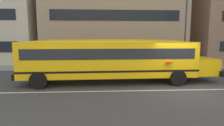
% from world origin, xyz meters
% --- Properties ---
extents(ground_plane, '(400.00, 400.00, 0.00)m').
position_xyz_m(ground_plane, '(0.00, 0.00, 0.00)').
color(ground_plane, '#424244').
extents(sidewalk_far, '(120.00, 3.00, 0.01)m').
position_xyz_m(sidewalk_far, '(0.00, 8.21, 0.01)').
color(sidewalk_far, gray).
rests_on(sidewalk_far, ground_plane).
extents(lane_centreline, '(110.00, 0.16, 0.01)m').
position_xyz_m(lane_centreline, '(0.00, 0.00, 0.00)').
color(lane_centreline, silver).
rests_on(lane_centreline, ground_plane).
extents(school_bus, '(12.20, 2.90, 2.72)m').
position_xyz_m(school_bus, '(-3.61, 1.95, 1.61)').
color(school_bus, yellow).
rests_on(school_bus, ground_plane).
extents(street_lamp, '(0.44, 0.44, 6.80)m').
position_xyz_m(street_lamp, '(3.53, 7.51, 4.31)').
color(street_lamp, '#38383D').
rests_on(street_lamp, ground_plane).
extents(apartment_block_far_centre, '(15.85, 11.26, 13.30)m').
position_xyz_m(apartment_block_far_centre, '(-2.83, 15.32, 6.65)').
color(apartment_block_far_centre, tan).
rests_on(apartment_block_far_centre, ground_plane).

